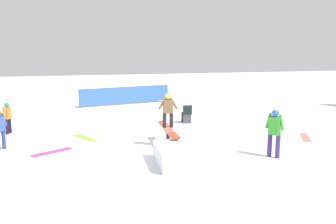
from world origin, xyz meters
TOP-DOWN VIEW (x-y plane):
  - ground_plane at (0.00, 0.00)m, footprint 60.00×60.00m
  - rail_feature at (0.00, 0.00)m, footprint 2.69×0.29m
  - snow_kicker_ramp at (-1.96, -0.01)m, footprint 1.81×1.51m
  - main_rider_on_rail at (0.00, 0.00)m, footprint 1.50×0.74m
  - bystander_orange at (3.42, 6.21)m, footprint 0.57×0.27m
  - bystander_blue at (0.96, 5.98)m, footprint 0.53×0.45m
  - bystander_green at (-1.87, -3.26)m, footprint 0.58×0.50m
  - loose_snowboard_coral at (0.26, -5.78)m, footprint 1.39×0.85m
  - loose_snowboard_lime at (2.02, 3.04)m, footprint 1.29×1.03m
  - loose_snowboard_magenta at (0.21, 4.16)m, footprint 1.02×1.39m
  - folding_chair at (3.91, -1.72)m, footprint 0.44×0.44m
  - safety_fence at (9.67, 0.67)m, footprint 1.34×5.55m

SIDE VIEW (x-z plane):
  - ground_plane at x=0.00m, z-range 0.00..0.00m
  - loose_snowboard_coral at x=0.26m, z-range 0.00..0.02m
  - loose_snowboard_lime at x=2.02m, z-range 0.00..0.02m
  - loose_snowboard_magenta at x=0.21m, z-range 0.00..0.02m
  - snow_kicker_ramp at x=-1.96m, z-range 0.00..0.60m
  - folding_chair at x=3.91m, z-range -0.03..0.85m
  - safety_fence at x=9.67m, z-range 0.05..1.15m
  - rail_feature at x=0.00m, z-range 0.26..1.00m
  - bystander_orange at x=3.42m, z-range 0.08..1.42m
  - bystander_blue at x=0.96m, z-range 0.09..1.53m
  - bystander_green at x=-1.87m, z-range 0.10..1.74m
  - main_rider_on_rail at x=0.00m, z-range 0.71..1.98m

